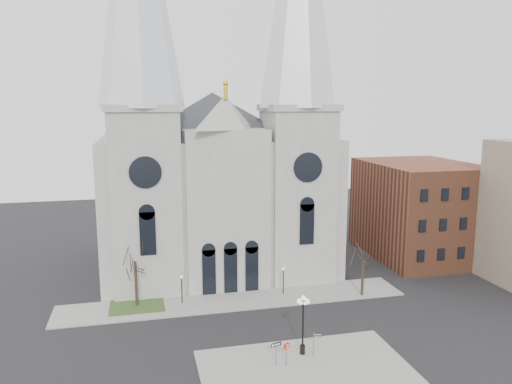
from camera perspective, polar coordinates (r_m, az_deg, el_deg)
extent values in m
plane|color=black|center=(49.29, 0.12, -17.09)|extent=(160.00, 160.00, 0.00)
cube|color=gray|center=(45.78, 5.55, -19.31)|extent=(18.00, 10.00, 0.14)
cube|color=gray|center=(59.04, -2.45, -12.27)|extent=(40.00, 6.00, 0.14)
cube|color=#2D4A20|center=(59.05, -13.44, -12.52)|extent=(6.00, 5.00, 0.18)
cube|color=#99968E|center=(70.70, -4.84, -0.98)|extent=(30.00, 24.00, 18.00)
pyramid|color=#2D3035|center=(69.42, -5.03, 11.27)|extent=(33.00, 26.40, 6.00)
cube|color=#99968E|center=(61.22, -12.48, -1.00)|extent=(8.00, 8.00, 22.00)
cylinder|color=black|center=(56.58, -12.54, 2.21)|extent=(3.60, 0.30, 3.60)
cube|color=#99968E|center=(64.35, 4.68, -0.26)|extent=(8.00, 8.00, 22.00)
cylinder|color=black|center=(59.95, 5.94, 2.83)|extent=(3.60, 0.30, 3.60)
cube|color=#99968E|center=(60.88, -3.43, -2.04)|extent=(10.00, 5.00, 19.50)
pyramid|color=#99968E|center=(59.54, -3.54, 9.09)|extent=(11.00, 5.00, 4.00)
cube|color=brown|center=(77.74, 18.10, -1.94)|extent=(14.00, 18.00, 14.00)
cylinder|color=black|center=(58.13, -13.54, -10.21)|extent=(0.32, 0.32, 5.25)
cylinder|color=black|center=(61.01, 12.08, -9.70)|extent=(0.32, 0.32, 4.20)
cylinder|color=black|center=(58.17, -8.48, -11.06)|extent=(0.12, 0.12, 3.00)
sphere|color=white|center=(57.61, -8.52, -9.58)|extent=(0.32, 0.32, 0.32)
cylinder|color=black|center=(60.26, 3.14, -10.20)|extent=(0.12, 0.12, 3.00)
sphere|color=white|center=(59.72, 3.16, -8.76)|extent=(0.32, 0.32, 0.32)
cylinder|color=slate|center=(45.32, 3.51, -17.99)|extent=(0.08, 0.08, 2.10)
cylinder|color=red|center=(44.98, 3.52, -17.17)|extent=(0.73, 0.17, 0.73)
cylinder|color=white|center=(44.98, 3.52, -17.17)|extent=(0.78, 0.16, 0.79)
cube|color=white|center=(44.93, 3.52, -17.04)|extent=(0.40, 0.09, 0.09)
cube|color=white|center=(45.03, 3.52, -17.31)|extent=(0.45, 0.10, 0.09)
cylinder|color=black|center=(46.59, 5.38, -15.26)|extent=(0.17, 0.17, 4.92)
cylinder|color=black|center=(47.50, 5.33, -17.48)|extent=(0.47, 0.47, 0.86)
sphere|color=white|center=(45.41, 5.44, -11.90)|extent=(0.34, 0.34, 0.34)
cylinder|color=slate|center=(45.18, 2.29, -17.97)|extent=(0.10, 0.10, 2.25)
cube|color=black|center=(44.79, 2.30, -17.00)|extent=(0.96, 0.30, 0.32)
cylinder|color=slate|center=(46.87, 6.60, -16.93)|extent=(0.09, 0.09, 2.26)
cube|color=#0C5911|center=(46.47, 7.09, -15.85)|extent=(0.62, 0.20, 0.15)
cube|color=#0C5911|center=(46.56, 7.08, -16.08)|extent=(0.62, 0.20, 0.15)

